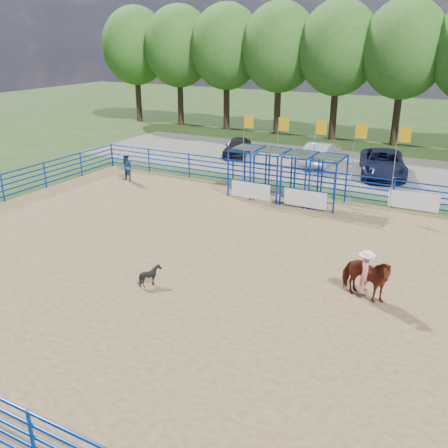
{
  "coord_description": "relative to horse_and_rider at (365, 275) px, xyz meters",
  "views": [
    {
      "loc": [
        6.9,
        -14.89,
        8.15
      ],
      "look_at": [
        -1.71,
        1.0,
        1.3
      ],
      "focal_mm": 40.0,
      "sensor_mm": 36.0,
      "label": 1
    }
  ],
  "objects": [
    {
      "name": "ground",
      "position": [
        -4.01,
        -0.05,
        -0.88
      ],
      "size": [
        120.0,
        120.0,
        0.0
      ],
      "primitive_type": "plane",
      "color": "#355120",
      "rests_on": "ground"
    },
    {
      "name": "arena_dirt",
      "position": [
        -4.01,
        -0.05,
        -0.87
      ],
      "size": [
        30.0,
        20.0,
        0.02
      ],
      "primitive_type": "cube",
      "color": "olive",
      "rests_on": "ground"
    },
    {
      "name": "gravel_strip",
      "position": [
        -4.01,
        16.95,
        -0.88
      ],
      "size": [
        40.0,
        10.0,
        0.01
      ],
      "primitive_type": "cube",
      "color": "slate",
      "rests_on": "ground"
    },
    {
      "name": "horse_and_rider",
      "position": [
        0.0,
        0.0,
        0.0
      ],
      "size": [
        2.01,
        1.31,
        2.33
      ],
      "color": "maroon",
      "rests_on": "arena_dirt"
    },
    {
      "name": "calf",
      "position": [
        -6.72,
        -2.55,
        -0.49
      ],
      "size": [
        0.82,
        0.77,
        0.74
      ],
      "primitive_type": "imported",
      "rotation": [
        0.0,
        0.0,
        1.87
      ],
      "color": "black",
      "rests_on": "arena_dirt"
    },
    {
      "name": "spectator_cowboy",
      "position": [
        -15.83,
        7.54,
        0.0
      ],
      "size": [
        0.86,
        0.7,
        1.72
      ],
      "color": "navy",
      "rests_on": "arena_dirt"
    },
    {
      "name": "car_a",
      "position": [
        -13.16,
        16.66,
        -0.22
      ],
      "size": [
        2.41,
        4.06,
        1.3
      ],
      "primitive_type": "imported",
      "rotation": [
        0.0,
        0.0,
        0.24
      ],
      "color": "black",
      "rests_on": "gravel_strip"
    },
    {
      "name": "car_b",
      "position": [
        -7.02,
        16.92,
        -0.11
      ],
      "size": [
        1.74,
        4.67,
        1.52
      ],
      "primitive_type": "imported",
      "rotation": [
        0.0,
        0.0,
        3.17
      ],
      "color": "gray",
      "rests_on": "gravel_strip"
    },
    {
      "name": "car_c",
      "position": [
        -2.81,
        16.07,
        -0.09
      ],
      "size": [
        3.99,
        6.12,
        1.57
      ],
      "primitive_type": "imported",
      "rotation": [
        0.0,
        0.0,
        0.27
      ],
      "color": "#151A34",
      "rests_on": "gravel_strip"
    },
    {
      "name": "perimeter_fence",
      "position": [
        -4.01,
        -0.05,
        -0.13
      ],
      "size": [
        30.1,
        20.1,
        1.5
      ],
      "color": "#0830B0",
      "rests_on": "ground"
    },
    {
      "name": "chute_assembly",
      "position": [
        -5.91,
        8.79,
        0.38
      ],
      "size": [
        19.32,
        2.41,
        4.2
      ],
      "color": "#0830B0",
      "rests_on": "ground"
    },
    {
      "name": "treeline",
      "position": [
        -4.01,
        25.95,
        6.65
      ],
      "size": [
        56.4,
        6.4,
        11.24
      ],
      "color": "#3F2B19",
      "rests_on": "ground"
    }
  ]
}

